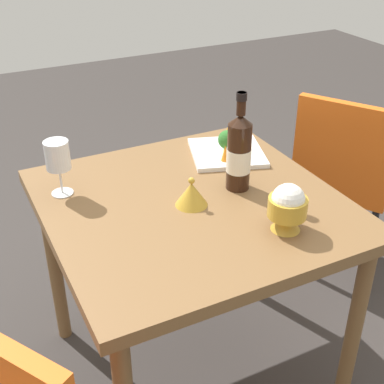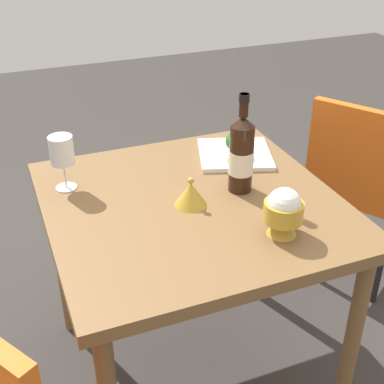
% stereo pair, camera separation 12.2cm
% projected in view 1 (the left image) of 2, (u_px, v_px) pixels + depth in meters
% --- Properties ---
extents(ground_plane, '(8.00, 8.00, 0.00)m').
position_uv_depth(ground_plane, '(192.00, 367.00, 2.00)').
color(ground_plane, '#383330').
extents(dining_table, '(0.88, 0.88, 0.73)m').
position_uv_depth(dining_table, '(192.00, 224.00, 1.68)').
color(dining_table, brown).
rests_on(dining_table, ground_plane).
extents(chair_by_wall, '(0.55, 0.55, 0.85)m').
position_uv_depth(chair_by_wall, '(345.00, 170.00, 2.24)').
color(chair_by_wall, orange).
rests_on(chair_by_wall, ground_plane).
extents(wine_bottle, '(0.08, 0.08, 0.32)m').
position_uv_depth(wine_bottle, '(239.00, 152.00, 1.65)').
color(wine_bottle, black).
rests_on(wine_bottle, dining_table).
extents(wine_glass, '(0.08, 0.08, 0.18)m').
position_uv_depth(wine_glass, '(58.00, 157.00, 1.61)').
color(wine_glass, white).
rests_on(wine_glass, dining_table).
extents(rice_bowl, '(0.11, 0.11, 0.14)m').
position_uv_depth(rice_bowl, '(288.00, 207.00, 1.47)').
color(rice_bowl, gold).
rests_on(rice_bowl, dining_table).
extents(rice_bowl_lid, '(0.10, 0.10, 0.09)m').
position_uv_depth(rice_bowl_lid, '(192.00, 194.00, 1.60)').
color(rice_bowl_lid, gold).
rests_on(rice_bowl_lid, dining_table).
extents(serving_plate, '(0.32, 0.32, 0.02)m').
position_uv_depth(serving_plate, '(227.00, 153.00, 1.91)').
color(serving_plate, white).
rests_on(serving_plate, dining_table).
extents(broccoli_floret, '(0.07, 0.07, 0.09)m').
position_uv_depth(broccoli_floret, '(228.00, 140.00, 1.87)').
color(broccoli_floret, '#729E4C').
rests_on(broccoli_floret, serving_plate).
extents(carrot_garnish_left, '(0.03, 0.03, 0.07)m').
position_uv_depth(carrot_garnish_left, '(228.00, 133.00, 1.96)').
color(carrot_garnish_left, orange).
rests_on(carrot_garnish_left, serving_plate).
extents(carrot_garnish_right, '(0.03, 0.03, 0.06)m').
position_uv_depth(carrot_garnish_right, '(225.00, 153.00, 1.82)').
color(carrot_garnish_right, orange).
rests_on(carrot_garnish_right, serving_plate).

